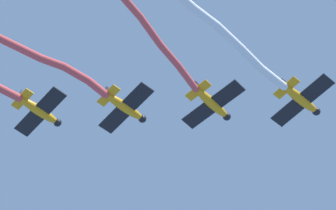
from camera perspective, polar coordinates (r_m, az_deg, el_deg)
The scene contains 6 objects.
airplane_lead at distance 65.96m, azimuth 12.96°, elevation 0.50°, with size 6.18×8.08×1.99m.
smoke_trail_lead at distance 59.71m, azimuth 4.97°, elevation 7.41°, with size 20.80×5.59×1.38m.
airplane_left_wing at distance 65.09m, azimuth 4.39°, elevation 0.12°, with size 6.11×8.08×1.99m.
airplane_right_wing at distance 65.68m, azimuth -4.18°, elevation -0.24°, with size 6.17×8.08×1.99m.
smoke_trail_right_wing at distance 65.03m, azimuth -15.56°, elevation 5.75°, with size 20.75×13.69×3.77m.
airplane_slot at distance 67.71m, azimuth -12.44°, elevation -0.59°, with size 6.17×8.09×1.99m.
Camera 1 is at (-42.28, -7.18, 3.54)m, focal length 62.19 mm.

